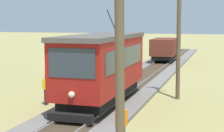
# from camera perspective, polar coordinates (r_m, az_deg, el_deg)

# --- Properties ---
(red_tram) EXTENTS (2.60, 8.54, 4.79)m
(red_tram) POSITION_cam_1_polar(r_m,az_deg,el_deg) (18.96, -1.51, 0.05)
(red_tram) COLOR maroon
(red_tram) RESTS_ON rail_right
(freight_car) EXTENTS (2.40, 5.20, 2.31)m
(freight_car) POSITION_cam_1_polar(r_m,az_deg,el_deg) (39.23, 8.29, 2.71)
(freight_car) COLOR maroon
(freight_car) RESTS_ON rail_right
(utility_pole_near_tram) EXTENTS (1.40, 0.48, 7.27)m
(utility_pole_near_tram) POSITION_cam_1_polar(r_m,az_deg,el_deg) (9.06, 1.21, 2.08)
(utility_pole_near_tram) COLOR brown
(utility_pole_near_tram) RESTS_ON ground
(utility_pole_mid) EXTENTS (1.40, 0.56, 8.36)m
(utility_pole_mid) POSITION_cam_1_polar(r_m,az_deg,el_deg) (20.94, 10.45, 6.32)
(utility_pole_mid) COLOR brown
(utility_pole_mid) RESTS_ON ground
(track_worker) EXTENTS (0.43, 0.32, 1.78)m
(track_worker) POSITION_cam_1_polar(r_m,az_deg,el_deg) (12.90, 1.47, -8.82)
(track_worker) COLOR navy
(track_worker) RESTS_ON ground
(second_worker) EXTENTS (0.26, 0.39, 1.78)m
(second_worker) POSITION_cam_1_polar(r_m,az_deg,el_deg) (19.93, -10.31, -3.24)
(second_worker) COLOR black
(second_worker) RESTS_ON ground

